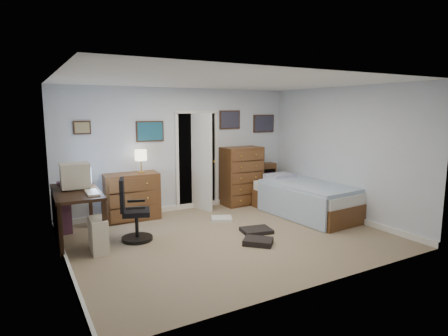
# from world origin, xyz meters

# --- Properties ---
(floor) EXTENTS (5.00, 4.00, 0.02)m
(floor) POSITION_xyz_m (0.00, 0.00, -0.01)
(floor) COLOR gray
(floor) RESTS_ON ground
(computer_desk) EXTENTS (0.72, 1.47, 0.84)m
(computer_desk) POSITION_xyz_m (-2.30, 0.94, 0.64)
(computer_desk) COLOR black
(computer_desk) RESTS_ON floor
(crt_monitor) EXTENTS (0.45, 0.42, 0.40)m
(crt_monitor) POSITION_xyz_m (-2.18, 1.09, 1.04)
(crt_monitor) COLOR beige
(crt_monitor) RESTS_ON computer_desk
(keyboard) EXTENTS (0.18, 0.45, 0.03)m
(keyboard) POSITION_xyz_m (-2.02, 0.59, 0.85)
(keyboard) COLOR beige
(keyboard) RESTS_ON computer_desk
(pc_tower) EXTENTS (0.25, 0.48, 0.50)m
(pc_tower) POSITION_xyz_m (-2.00, 0.39, 0.25)
(pc_tower) COLOR beige
(pc_tower) RESTS_ON floor
(office_chair) EXTENTS (0.61, 0.61, 1.01)m
(office_chair) POSITION_xyz_m (-1.43, 0.60, 0.39)
(office_chair) COLOR black
(office_chair) RESTS_ON floor
(media_stack) EXTENTS (0.19, 0.19, 0.89)m
(media_stack) POSITION_xyz_m (-2.32, 1.50, 0.44)
(media_stack) COLOR maroon
(media_stack) RESTS_ON floor
(low_dresser) EXTENTS (1.02, 0.55, 0.89)m
(low_dresser) POSITION_xyz_m (-1.11, 1.77, 0.44)
(low_dresser) COLOR brown
(low_dresser) RESTS_ON floor
(table_lamp) EXTENTS (0.23, 0.23, 0.43)m
(table_lamp) POSITION_xyz_m (-0.91, 1.77, 1.20)
(table_lamp) COLOR gold
(table_lamp) RESTS_ON low_dresser
(doorway) EXTENTS (0.96, 1.12, 2.05)m
(doorway) POSITION_xyz_m (0.35, 2.27, 1.00)
(doorway) COLOR black
(doorway) RESTS_ON floor
(tall_dresser) EXTENTS (0.87, 0.53, 1.26)m
(tall_dresser) POSITION_xyz_m (1.32, 1.75, 0.63)
(tall_dresser) COLOR brown
(tall_dresser) RESTS_ON floor
(headboard_bookcase) EXTENTS (0.95, 0.29, 0.85)m
(headboard_bookcase) POSITION_xyz_m (1.80, 1.86, 0.45)
(headboard_bookcase) COLOR brown
(headboard_bookcase) RESTS_ON floor
(bed) EXTENTS (1.28, 2.21, 0.70)m
(bed) POSITION_xyz_m (1.98, 0.41, 0.33)
(bed) COLOR brown
(bed) RESTS_ON floor
(wall_posters) EXTENTS (4.38, 0.04, 0.60)m
(wall_posters) POSITION_xyz_m (0.57, 1.98, 1.75)
(wall_posters) COLOR #331E11
(wall_posters) RESTS_ON floor
(floor_clutter) EXTENTS (0.85, 1.90, 0.09)m
(floor_clutter) POSITION_xyz_m (0.36, -0.02, 0.04)
(floor_clutter) COLOR black
(floor_clutter) RESTS_ON floor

